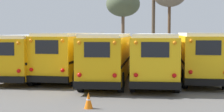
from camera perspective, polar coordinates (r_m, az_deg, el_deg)
name	(u,v)px	position (r m, az deg, el deg)	size (l,w,h in m)	color
ground_plane	(112,80)	(22.87, -0.06, -3.98)	(160.00, 160.00, 0.00)	#5B5956
school_bus_0	(32,54)	(24.52, -13.09, 0.30)	(3.10, 10.07, 2.99)	#E5A00C
school_bus_1	(74,53)	(24.23, -6.29, 0.50)	(2.79, 10.48, 3.12)	#EAAA0F
school_bus_2	(109,56)	(21.66, -0.52, 0.06)	(2.95, 10.20, 3.07)	#EAAA0F
school_bus_3	(154,56)	(21.90, 7.03, 0.08)	(3.07, 10.46, 3.07)	yellow
school_bus_4	(198,54)	(23.41, 14.12, 0.31)	(2.69, 10.12, 3.13)	yellow
utility_pole	(153,21)	(36.43, 6.89, 5.82)	(1.80, 0.36, 8.53)	brown
bare_tree_1	(123,4)	(41.79, 1.84, 8.55)	(4.09, 4.09, 8.11)	brown
traffic_cone	(89,100)	(14.33, -3.92, -7.38)	(0.36, 0.36, 0.68)	orange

